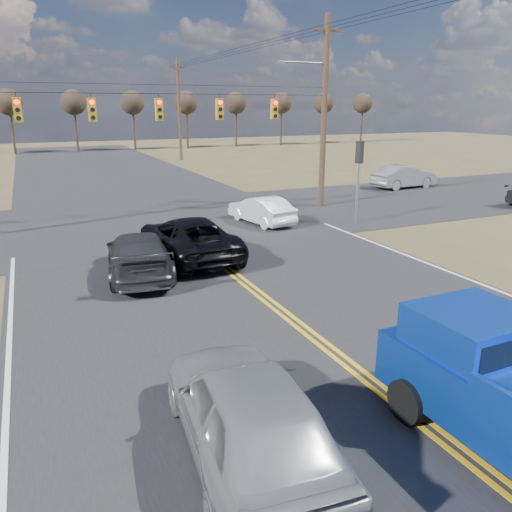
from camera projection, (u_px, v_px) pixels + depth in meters
name	position (u px, v px, depth m)	size (l,w,h in m)	color
ground	(417.00, 419.00, 9.05)	(160.00, 160.00, 0.00)	brown
road_main	(222.00, 266.00, 17.77)	(14.00, 120.00, 0.02)	#28282B
road_cross	(165.00, 221.00, 24.75)	(120.00, 12.00, 0.02)	#28282B
signal_gantry	(171.00, 115.00, 23.30)	(19.60, 4.83, 10.00)	#473323
utility_poles	(165.00, 111.00, 22.37)	(19.60, 58.32, 10.00)	#473323
treeline	(124.00, 102.00, 30.92)	(87.00, 117.80, 7.40)	#33261C
silver_suv	(248.00, 413.00, 7.80)	(1.99, 4.95, 1.69)	#999CA1
black_suv	(188.00, 238.00, 18.41)	(2.60, 5.64, 1.57)	black
white_car_queue	(261.00, 210.00, 24.00)	(1.40, 4.02, 1.32)	white
dgrey_car_queue	(139.00, 254.00, 16.58)	(2.04, 5.01, 1.45)	#2F3034
cross_car_east_near	(404.00, 177.00, 34.39)	(4.74, 1.65, 1.56)	gray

